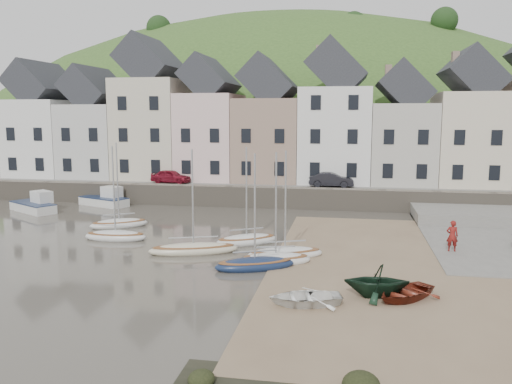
% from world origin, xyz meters
% --- Properties ---
extents(ground, '(160.00, 160.00, 0.00)m').
position_xyz_m(ground, '(0.00, 0.00, 0.00)').
color(ground, '#423E34').
rests_on(ground, ground).
extents(quay_land, '(90.00, 30.00, 1.50)m').
position_xyz_m(quay_land, '(0.00, 32.00, 0.75)').
color(quay_land, '#345321').
rests_on(quay_land, ground).
extents(quay_street, '(70.00, 7.00, 0.10)m').
position_xyz_m(quay_street, '(0.00, 20.50, 1.55)').
color(quay_street, slate).
rests_on(quay_street, quay_land).
extents(seawall, '(70.00, 1.20, 1.80)m').
position_xyz_m(seawall, '(0.00, 17.00, 0.90)').
color(seawall, slate).
rests_on(seawall, ground).
extents(beach, '(18.00, 26.00, 0.06)m').
position_xyz_m(beach, '(11.00, 0.00, 0.03)').
color(beach, '#796049').
rests_on(beach, ground).
extents(slipway, '(8.00, 18.00, 0.12)m').
position_xyz_m(slipway, '(15.00, 8.00, 0.06)').
color(slipway, slate).
rests_on(slipway, ground).
extents(hillside, '(134.40, 84.00, 84.00)m').
position_xyz_m(hillside, '(-5.00, 60.00, -17.99)').
color(hillside, '#345321').
rests_on(hillside, ground).
extents(townhouse_terrace, '(61.05, 8.00, 13.93)m').
position_xyz_m(townhouse_terrace, '(1.76, 24.00, 7.32)').
color(townhouse_terrace, silver).
rests_on(townhouse_terrace, quay_land).
extents(sailboat_0, '(4.28, 3.45, 6.32)m').
position_xyz_m(sailboat_0, '(-10.25, 7.13, 0.27)').
color(sailboat_0, silver).
rests_on(sailboat_0, ground).
extents(sailboat_1, '(4.19, 1.77, 6.32)m').
position_xyz_m(sailboat_1, '(-8.82, 3.47, 0.27)').
color(sailboat_1, silver).
rests_on(sailboat_1, ground).
extents(sailboat_2, '(5.46, 3.18, 6.32)m').
position_xyz_m(sailboat_2, '(-2.85, 1.14, 0.26)').
color(sailboat_2, beige).
rests_on(sailboat_2, ground).
extents(sailboat_3, '(4.24, 3.47, 6.32)m').
position_xyz_m(sailboat_3, '(-0.22, 3.89, 0.27)').
color(sailboat_3, silver).
rests_on(sailboat_3, ground).
extents(sailboat_4, '(4.65, 2.99, 6.32)m').
position_xyz_m(sailboat_4, '(2.56, 1.12, 0.26)').
color(sailboat_4, silver).
rests_on(sailboat_4, ground).
extents(sailboat_5, '(4.55, 3.11, 6.32)m').
position_xyz_m(sailboat_5, '(1.26, -1.33, 0.26)').
color(sailboat_5, '#162445').
rests_on(sailboat_5, ground).
extents(sailboat_6, '(4.12, 2.56, 6.32)m').
position_xyz_m(sailboat_6, '(2.21, -0.19, 0.27)').
color(sailboat_6, silver).
rests_on(sailboat_6, ground).
extents(motorboat_0, '(5.07, 3.96, 1.70)m').
position_xyz_m(motorboat_0, '(-19.82, 11.65, 0.58)').
color(motorboat_0, silver).
rests_on(motorboat_0, ground).
extents(motorboat_2, '(5.02, 3.39, 1.70)m').
position_xyz_m(motorboat_2, '(-15.32, 15.43, 0.58)').
color(motorboat_2, silver).
rests_on(motorboat_2, ground).
extents(rowboat_white, '(3.57, 2.94, 0.64)m').
position_xyz_m(rowboat_white, '(4.33, -6.30, 0.38)').
color(rowboat_white, white).
rests_on(rowboat_white, beach).
extents(rowboat_green, '(3.04, 2.69, 1.50)m').
position_xyz_m(rowboat_green, '(7.38, -4.78, 0.81)').
color(rowboat_green, black).
rests_on(rowboat_green, beach).
extents(rowboat_red, '(3.76, 3.81, 0.65)m').
position_xyz_m(rowboat_red, '(8.57, -4.85, 0.38)').
color(rowboat_red, maroon).
rests_on(rowboat_red, beach).
extents(person_red, '(0.67, 0.44, 1.84)m').
position_xyz_m(person_red, '(12.07, 3.85, 1.04)').
color(person_red, maroon).
rests_on(person_red, slipway).
extents(car_left, '(3.90, 1.88, 1.29)m').
position_xyz_m(car_left, '(-10.63, 19.50, 2.24)').
color(car_left, maroon).
rests_on(car_left, quay_street).
extents(car_right, '(3.98, 1.41, 1.31)m').
position_xyz_m(car_right, '(4.43, 19.50, 2.25)').
color(car_right, black).
rests_on(car_right, quay_street).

